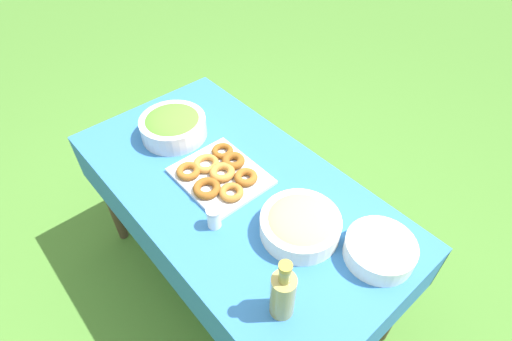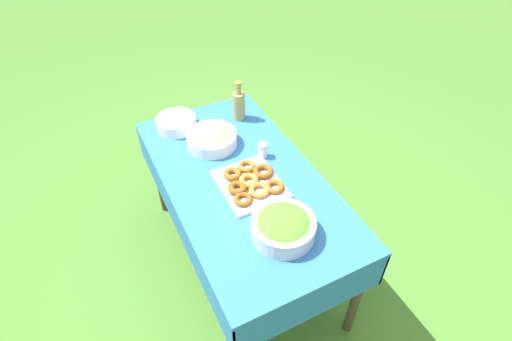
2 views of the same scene
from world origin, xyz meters
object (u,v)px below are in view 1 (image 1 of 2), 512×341
object	(u,v)px
donut_platter	(220,174)
olive_oil_bottle	(283,294)
pasta_bowl	(300,224)
salad_bowl	(173,125)
plate_stack	(380,250)

from	to	relation	value
donut_platter	olive_oil_bottle	world-z (taller)	olive_oil_bottle
pasta_bowl	donut_platter	world-z (taller)	pasta_bowl
donut_platter	olive_oil_bottle	size ratio (longest dim) A/B	1.40
pasta_bowl	donut_platter	size ratio (longest dim) A/B	0.80
salad_bowl	donut_platter	bearing A→B (deg)	178.51
donut_platter	olive_oil_bottle	xyz separation A→B (m)	(-0.57, 0.20, 0.08)
plate_stack	olive_oil_bottle	xyz separation A→B (m)	(0.08, 0.38, 0.06)
salad_bowl	donut_platter	xyz separation A→B (m)	(-0.35, 0.01, -0.04)
olive_oil_bottle	salad_bowl	bearing A→B (deg)	-12.81
donut_platter	plate_stack	world-z (taller)	plate_stack
pasta_bowl	plate_stack	bearing A→B (deg)	-152.22
salad_bowl	donut_platter	size ratio (longest dim) A/B	0.83
pasta_bowl	olive_oil_bottle	xyz separation A→B (m)	(-0.17, 0.25, 0.05)
plate_stack	donut_platter	bearing A→B (deg)	15.44
salad_bowl	plate_stack	distance (m)	1.01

